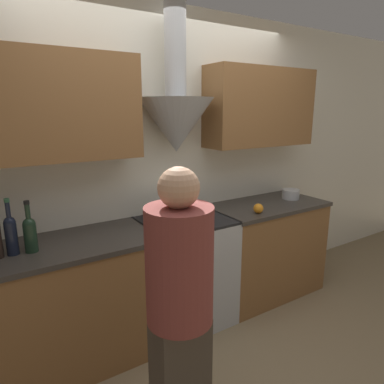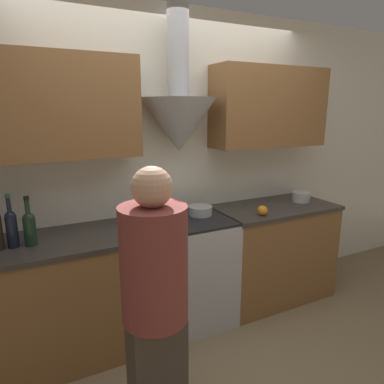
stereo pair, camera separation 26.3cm
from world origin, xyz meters
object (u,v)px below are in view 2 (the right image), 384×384
(stock_pot, at_px, (166,212))
(mixing_bowl, at_px, (200,210))
(wine_bottle_4, at_px, (12,227))
(saucepan, at_px, (301,197))
(stove_range, at_px, (187,270))
(person_foreground_left, at_px, (155,311))
(orange_fruit, at_px, (262,210))
(wine_bottle_5, at_px, (30,227))

(stock_pot, distance_m, mixing_bowl, 0.32)
(wine_bottle_4, distance_m, saucepan, 2.49)
(stove_range, distance_m, person_foreground_left, 1.28)
(orange_fruit, bearing_deg, saucepan, 17.36)
(stove_range, height_order, mixing_bowl, mixing_bowl)
(orange_fruit, relative_size, person_foreground_left, 0.06)
(wine_bottle_4, xyz_separation_m, stock_pot, (1.09, 0.05, -0.07))
(stock_pot, height_order, person_foreground_left, person_foreground_left)
(wine_bottle_4, distance_m, wine_bottle_5, 0.11)
(stock_pot, bearing_deg, wine_bottle_5, -175.95)
(wine_bottle_5, height_order, saucepan, wine_bottle_5)
(wine_bottle_5, bearing_deg, orange_fruit, -5.15)
(stock_pot, distance_m, orange_fruit, 0.81)
(saucepan, bearing_deg, stove_range, -179.96)
(wine_bottle_4, height_order, person_foreground_left, person_foreground_left)
(orange_fruit, xyz_separation_m, saucepan, (0.61, 0.19, 0.00))
(stock_pot, distance_m, saucepan, 1.39)
(stove_range, xyz_separation_m, person_foreground_left, (-0.66, -1.03, 0.40))
(wine_bottle_4, relative_size, saucepan, 2.10)
(wine_bottle_4, distance_m, person_foreground_left, 1.19)
(wine_bottle_5, bearing_deg, person_foreground_left, -63.71)
(stove_range, xyz_separation_m, orange_fruit, (0.62, -0.19, 0.50))
(stove_range, distance_m, saucepan, 1.33)
(stove_range, height_order, wine_bottle_4, wine_bottle_4)
(wine_bottle_4, bearing_deg, person_foreground_left, -59.52)
(orange_fruit, distance_m, person_foreground_left, 1.53)
(stove_range, bearing_deg, wine_bottle_4, -179.25)
(person_foreground_left, bearing_deg, saucepan, 28.55)
(stove_range, distance_m, orange_fruit, 0.82)
(wine_bottle_5, relative_size, mixing_bowl, 1.65)
(wine_bottle_4, relative_size, stock_pot, 1.38)
(stove_range, height_order, wine_bottle_5, wine_bottle_5)
(stove_range, height_order, person_foreground_left, person_foreground_left)
(mixing_bowl, bearing_deg, stock_pot, -176.65)
(wine_bottle_4, height_order, wine_bottle_5, wine_bottle_4)
(stove_range, height_order, orange_fruit, orange_fruit)
(wine_bottle_4, height_order, orange_fruit, wine_bottle_4)
(mixing_bowl, bearing_deg, saucepan, -2.97)
(stove_range, relative_size, mixing_bowl, 4.56)
(wine_bottle_4, bearing_deg, stove_range, 0.75)
(wine_bottle_5, distance_m, saucepan, 2.38)
(wine_bottle_5, bearing_deg, mixing_bowl, 3.88)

